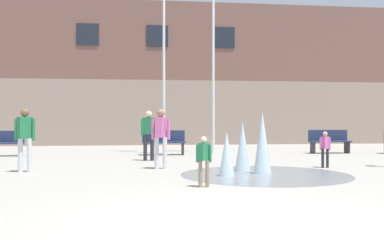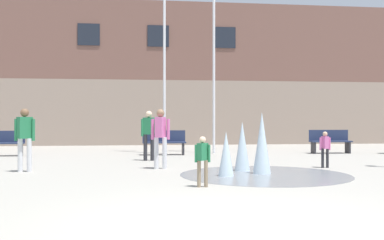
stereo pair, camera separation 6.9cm
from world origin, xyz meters
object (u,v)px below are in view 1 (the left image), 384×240
at_px(park_bench_near_trashcan, 329,141).
at_px(child_running, 204,157).
at_px(park_bench_center, 0,143).
at_px(park_bench_under_right_flagpole, 164,142).
at_px(adult_watching, 149,131).
at_px(adult_near_bench, 161,134).
at_px(teen_by_trashcan, 25,135).
at_px(flagpole_left, 165,39).
at_px(child_with_pink_shirt, 325,146).
at_px(flagpole_right, 214,48).

height_order(park_bench_near_trashcan, child_running, child_running).
distance_m(park_bench_center, park_bench_under_right_flagpole, 5.87).
height_order(park_bench_under_right_flagpole, park_bench_near_trashcan, same).
xyz_separation_m(park_bench_under_right_flagpole, park_bench_near_trashcan, (6.47, 0.03, 0.00)).
relative_size(adult_watching, adult_near_bench, 1.00).
bearing_deg(teen_by_trashcan, flagpole_left, 17.34).
bearing_deg(flagpole_left, adult_watching, -103.68).
bearing_deg(park_bench_near_trashcan, child_running, -127.48).
xyz_separation_m(park_bench_center, adult_near_bench, (5.48, -4.91, 0.45)).
relative_size(child_with_pink_shirt, teen_by_trashcan, 0.62).
bearing_deg(park_bench_near_trashcan, child_with_pink_shirt, -115.39).
distance_m(park_bench_under_right_flagpole, child_running, 8.07).
relative_size(child_running, adult_near_bench, 0.62).
height_order(child_running, adult_near_bench, adult_near_bench).
height_order(park_bench_center, child_running, child_running).
relative_size(park_bench_under_right_flagpole, child_running, 1.62).
relative_size(park_bench_near_trashcan, child_running, 1.62).
bearing_deg(teen_by_trashcan, park_bench_near_trashcan, -11.88).
bearing_deg(park_bench_center, adult_near_bench, -41.87).
bearing_deg(park_bench_near_trashcan, flagpole_left, 175.03).
bearing_deg(adult_watching, park_bench_near_trashcan, -135.06).
bearing_deg(adult_near_bench, child_running, 34.68).
relative_size(adult_watching, child_running, 1.61).
bearing_deg(child_running, adult_near_bench, -121.73).
bearing_deg(child_running, park_bench_near_trashcan, -170.16).
bearing_deg(park_bench_under_right_flagpole, flagpole_right, 16.18).
xyz_separation_m(park_bench_under_right_flagpole, adult_watching, (-0.63, -2.28, 0.45)).
xyz_separation_m(park_bench_under_right_flagpole, adult_near_bench, (-0.38, -4.73, 0.45)).
distance_m(adult_near_bench, flagpole_left, 6.37).
xyz_separation_m(child_running, adult_near_bench, (-0.64, 3.33, 0.35)).
height_order(park_bench_under_right_flagpole, child_with_pink_shirt, child_with_pink_shirt).
relative_size(child_running, teen_by_trashcan, 0.62).
xyz_separation_m(park_bench_center, flagpole_left, (5.93, 0.40, 3.94)).
bearing_deg(teen_by_trashcan, park_bench_under_right_flagpole, 14.87).
relative_size(adult_watching, flagpole_left, 0.19).
bearing_deg(child_running, adult_watching, -123.92).
bearing_deg(teen_by_trashcan, park_bench_center, 73.59).
bearing_deg(child_with_pink_shirt, child_running, -56.29).
bearing_deg(flagpole_right, park_bench_under_right_flagpole, -163.82).
distance_m(park_bench_center, flagpole_left, 7.14).
distance_m(teen_by_trashcan, flagpole_right, 8.67).
distance_m(child_with_pink_shirt, flagpole_right, 6.93).
distance_m(park_bench_center, flagpole_right, 8.67).
height_order(park_bench_center, teen_by_trashcan, teen_by_trashcan).
bearing_deg(adult_watching, child_with_pink_shirt, 176.90).
height_order(park_bench_near_trashcan, flagpole_right, flagpole_right).
xyz_separation_m(adult_watching, child_with_pink_shirt, (4.71, -2.72, -0.35)).
height_order(adult_near_bench, flagpole_right, flagpole_right).
xyz_separation_m(teen_by_trashcan, flagpole_left, (3.86, 5.61, 3.49)).
xyz_separation_m(park_bench_center, child_running, (6.13, -8.25, 0.10)).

